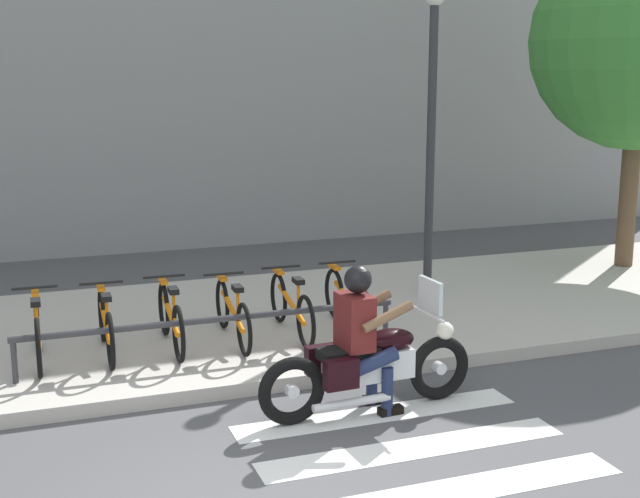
# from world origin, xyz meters

# --- Properties ---
(sidewalk) EXTENTS (24.00, 4.40, 0.15)m
(sidewalk) POSITION_xyz_m (0.00, 4.64, 0.07)
(sidewalk) COLOR #B7B2A8
(sidewalk) RESTS_ON ground
(crosswalk_stripe_2) EXTENTS (2.80, 0.40, 0.01)m
(crosswalk_stripe_2) POSITION_xyz_m (1.47, 0.00, 0.00)
(crosswalk_stripe_2) COLOR white
(crosswalk_stripe_2) RESTS_ON ground
(crosswalk_stripe_3) EXTENTS (2.80, 0.40, 0.01)m
(crosswalk_stripe_3) POSITION_xyz_m (1.47, 0.80, 0.00)
(crosswalk_stripe_3) COLOR white
(crosswalk_stripe_3) RESTS_ON ground
(crosswalk_stripe_4) EXTENTS (2.80, 0.40, 0.01)m
(crosswalk_stripe_4) POSITION_xyz_m (1.47, 1.60, 0.00)
(crosswalk_stripe_4) COLOR white
(crosswalk_stripe_4) RESTS_ON ground
(motorcycle) EXTENTS (2.22, 0.66, 1.24)m
(motorcycle) POSITION_xyz_m (1.43, 1.70, 0.46)
(motorcycle) COLOR black
(motorcycle) RESTS_ON ground
(rider) EXTENTS (0.64, 0.56, 1.45)m
(rider) POSITION_xyz_m (1.35, 1.70, 0.83)
(rider) COLOR #591919
(rider) RESTS_ON ground
(bicycle_0) EXTENTS (0.48, 1.59, 0.75)m
(bicycle_0) POSITION_xyz_m (-1.49, 3.80, 0.50)
(bicycle_0) COLOR black
(bicycle_0) RESTS_ON sidewalk
(bicycle_1) EXTENTS (0.48, 1.61, 0.74)m
(bicycle_1) POSITION_xyz_m (-0.78, 3.80, 0.49)
(bicycle_1) COLOR black
(bicycle_1) RESTS_ON sidewalk
(bicycle_2) EXTENTS (0.48, 1.65, 0.76)m
(bicycle_2) POSITION_xyz_m (-0.08, 3.80, 0.50)
(bicycle_2) COLOR black
(bicycle_2) RESTS_ON sidewalk
(bicycle_3) EXTENTS (0.48, 1.70, 0.72)m
(bicycle_3) POSITION_xyz_m (0.63, 3.80, 0.48)
(bicycle_3) COLOR black
(bicycle_3) RESTS_ON sidewalk
(bicycle_4) EXTENTS (0.48, 1.72, 0.75)m
(bicycle_4) POSITION_xyz_m (1.34, 3.80, 0.49)
(bicycle_4) COLOR black
(bicycle_4) RESTS_ON sidewalk
(bicycle_5) EXTENTS (0.48, 1.58, 0.76)m
(bicycle_5) POSITION_xyz_m (2.05, 3.80, 0.50)
(bicycle_5) COLOR black
(bicycle_5) RESTS_ON sidewalk
(bike_rack) EXTENTS (4.14, 0.07, 0.49)m
(bike_rack) POSITION_xyz_m (0.28, 3.24, 0.57)
(bike_rack) COLOR #333338
(bike_rack) RESTS_ON sidewalk
(street_lamp) EXTENTS (0.28, 0.28, 4.30)m
(street_lamp) POSITION_xyz_m (3.76, 5.04, 2.60)
(street_lamp) COLOR #2D2D33
(street_lamp) RESTS_ON ground
(tree_near_rack) EXTENTS (3.30, 3.30, 5.28)m
(tree_near_rack) POSITION_xyz_m (7.45, 5.44, 3.61)
(tree_near_rack) COLOR brown
(tree_near_rack) RESTS_ON ground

